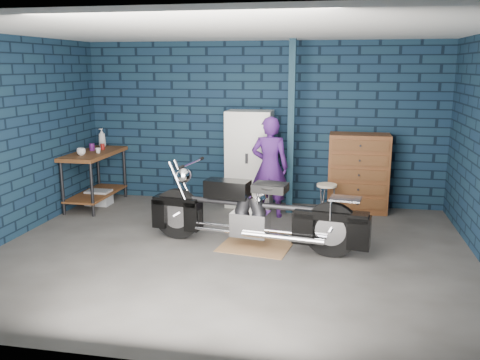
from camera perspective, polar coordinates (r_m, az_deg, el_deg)
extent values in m
plane|color=#514E4B|center=(6.47, -1.05, -8.12)|extent=(6.00, 6.00, 0.00)
cube|color=#102237|center=(8.56, 2.39, 6.32)|extent=(6.00, 0.02, 2.70)
cube|color=#102237|center=(7.35, -24.70, 4.12)|extent=(0.02, 5.00, 2.70)
cube|color=silver|center=(6.06, -1.15, 16.50)|extent=(6.00, 5.00, 0.02)
cube|color=#122A38|center=(7.95, 5.74, 5.78)|extent=(0.10, 0.10, 2.70)
cube|color=brown|center=(8.81, -15.93, 0.13)|extent=(0.60, 1.40, 0.91)
cube|color=brown|center=(6.65, 1.68, -7.50)|extent=(0.98, 0.79, 0.01)
imported|color=#491E70|center=(7.81, 3.37, 1.46)|extent=(0.57, 0.38, 1.56)
cube|color=gray|center=(8.91, -15.57, -1.90)|extent=(0.40, 0.28, 0.25)
cube|color=silver|center=(8.40, 1.06, 2.38)|extent=(0.74, 0.53, 1.59)
cube|color=brown|center=(8.32, 13.13, 0.77)|extent=(0.94, 0.52, 1.25)
imported|color=beige|center=(8.46, -17.41, 3.05)|extent=(0.14, 0.14, 0.11)
imported|color=beige|center=(8.58, -15.65, 3.20)|extent=(0.09, 0.09, 0.08)
cylinder|color=#4E175C|center=(8.87, -16.29, 3.57)|extent=(0.11, 0.11, 0.12)
cylinder|color=maroon|center=(8.95, -15.18, 3.65)|extent=(0.07, 0.07, 0.10)
imported|color=gray|center=(9.24, -15.24, 4.61)|extent=(0.16, 0.16, 0.32)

